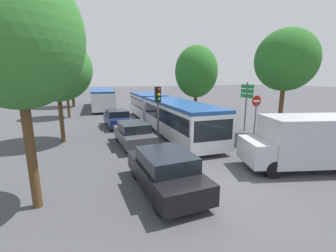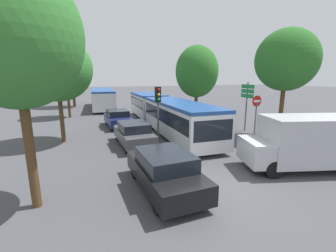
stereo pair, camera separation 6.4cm
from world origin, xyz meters
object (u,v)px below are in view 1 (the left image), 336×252
articulated_bus (163,110)px  tree_left_mid (55,70)px  white_van (307,141)px  traffic_light (158,102)px  city_bus_rear (102,97)px  queued_car_navy (117,118)px  tree_left_far (65,70)px  queued_car_black (165,170)px  tree_left_near (15,40)px  tree_right_mid (196,72)px  tree_right_near (285,62)px  direction_sign_post (247,97)px  queued_car_graphite (134,134)px  no_entry_sign (256,110)px  tree_left_distant (70,69)px

articulated_bus → tree_left_mid: tree_left_mid is taller
white_van → traffic_light: size_ratio=1.57×
city_bus_rear → queued_car_navy: 12.30m
tree_left_mid → tree_left_far: (0.12, 9.49, 0.36)m
queued_car_black → tree_left_near: 5.88m
city_bus_rear → tree_left_near: bearing=173.3°
tree_left_far → tree_right_mid: 12.89m
articulated_bus → queued_car_navy: bearing=-110.5°
city_bus_rear → queued_car_black: (0.00, -23.57, -0.70)m
tree_right_near → direction_sign_post: bearing=109.7°
white_van → direction_sign_post: (2.40, 6.80, 1.33)m
tree_left_mid → tree_right_near: size_ratio=0.92×
queued_car_graphite → no_entry_sign: (7.66, -1.40, 1.18)m
tree_right_near → queued_car_graphite: bearing=170.1°
traffic_light → tree_left_distant: tree_left_distant is taller
tree_left_mid → tree_left_distant: (0.31, 18.33, 0.74)m
articulated_bus → tree_right_mid: (5.22, 4.25, 3.16)m
tree_right_mid → queued_car_graphite: bearing=-135.5°
queued_car_black → tree_right_mid: 17.02m
queued_car_graphite → queued_car_black: bearing=176.7°
city_bus_rear → tree_left_far: 7.89m
white_van → tree_right_mid: tree_right_mid is taller
tree_left_near → tree_left_far: (0.35, 16.97, -0.21)m
queued_car_navy → tree_left_near: tree_left_near is taller
queued_car_graphite → tree_right_near: bearing=-101.6°
articulated_bus → traffic_light: bearing=-21.4°
tree_left_distant → tree_left_mid: bearing=-91.0°
queued_car_graphite → direction_sign_post: 8.84m
articulated_bus → city_bus_rear: 14.13m
traffic_light → direction_sign_post: (7.09, 0.68, 0.07)m
queued_car_navy → tree_left_mid: bearing=128.7°
tree_left_near → queued_car_graphite: bearing=50.9°
no_entry_sign → tree_left_far: size_ratio=0.42×
queued_car_black → traffic_light: 6.23m
queued_car_black → tree_left_mid: bearing=24.3°
queued_car_graphite → white_van: 8.74m
tree_left_near → tree_right_mid: bearing=46.8°
tree_right_mid → tree_left_far: bearing=165.1°
city_bus_rear → tree_left_mid: (-3.87, -15.62, 2.92)m
traffic_light → tree_left_far: 13.10m
queued_car_graphite → white_van: bearing=-136.3°
traffic_light → tree_left_distant: 21.37m
articulated_bus → direction_sign_post: (5.30, -3.47, 1.20)m
traffic_light → tree_left_near: 8.18m
white_van → tree_left_near: (-10.49, 0.87, 3.66)m
no_entry_sign → tree_left_distant: size_ratio=0.36×
queued_car_black → tree_right_near: 11.25m
queued_car_navy → tree_left_mid: size_ratio=0.63×
tree_left_near → tree_left_distant: (0.54, 25.80, 0.17)m
tree_left_near → tree_left_distant: tree_left_distant is taller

